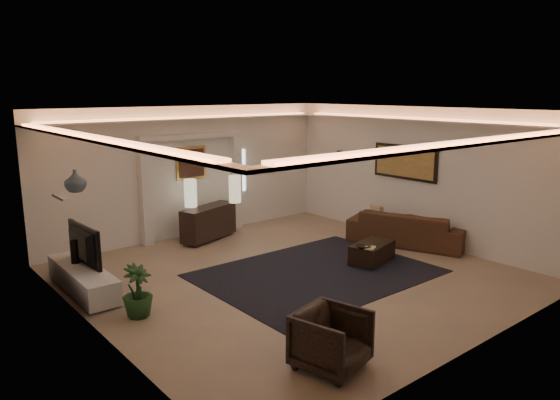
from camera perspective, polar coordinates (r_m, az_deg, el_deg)
floor at (r=9.42m, az=1.39°, el=-8.21°), size 7.00×7.00×0.00m
ceiling at (r=8.86m, az=1.48°, el=9.71°), size 7.00×7.00×0.00m
wall_back at (r=11.86m, az=-9.69°, el=3.05°), size 7.00×0.00×7.00m
wall_front at (r=6.85m, az=20.98°, el=-4.05°), size 7.00×0.00×7.00m
wall_left at (r=7.30m, az=-19.89°, el=-3.01°), size 0.00×7.00×7.00m
wall_right at (r=11.59m, az=14.67°, el=2.63°), size 0.00×7.00×7.00m
cove_soffit at (r=8.87m, az=1.47°, el=7.90°), size 7.00×7.00×0.04m
daylight_slit at (r=12.57m, az=-4.28°, el=3.22°), size 0.25×0.03×1.00m
area_rug at (r=9.53m, az=4.02°, el=-7.95°), size 4.00×3.00×0.01m
pilaster_left at (r=11.31m, az=-14.43°, el=0.62°), size 0.22×0.20×2.20m
pilaster_right at (r=12.43m, az=-4.81°, el=1.95°), size 0.22×0.20×2.20m
alcove_header at (r=11.68m, az=-9.59°, el=6.88°), size 2.52×0.20×0.12m
painting_frame at (r=11.80m, az=-9.66°, el=3.99°), size 0.74×0.04×0.74m
painting_canvas at (r=11.78m, az=-9.59°, el=3.98°), size 0.62×0.02×0.62m
art_panel_frame at (r=11.70m, az=13.46°, el=4.02°), size 0.04×1.64×0.74m
art_panel_gold at (r=11.68m, az=13.39°, el=4.01°), size 0.02×1.50×0.62m
wall_sconce at (r=12.87m, az=6.46°, el=4.86°), size 0.12×0.12×0.22m
wall_niche at (r=8.58m, az=-22.78°, el=0.29°), size 0.10×0.55×0.04m
console at (r=11.59m, az=-7.78°, el=-2.40°), size 1.47×0.87×0.70m
lamp_left at (r=11.47m, az=-9.73°, el=0.93°), size 0.35×0.35×0.60m
lamp_right at (r=11.80m, az=-4.94°, el=1.36°), size 0.34×0.34×0.61m
media_ledge at (r=9.20m, az=-20.68°, el=-8.01°), size 0.54×2.06×0.39m
tv at (r=9.16m, az=-21.22°, el=-4.48°), size 1.16×0.21×0.66m
figurine at (r=9.34m, az=-21.45°, el=-5.10°), size 0.19×0.19×0.39m
ginger_jar at (r=8.79m, az=-21.41°, el=1.95°), size 0.38×0.38×0.35m
plant at (r=7.95m, az=-15.28°, el=-9.56°), size 0.56×0.56×0.78m
sofa at (r=11.48m, az=13.69°, el=-2.99°), size 2.61×1.77×0.71m
throw_blanket at (r=11.20m, az=14.45°, el=-2.37°), size 0.60×0.55×0.05m
throw_pillow at (r=11.84m, az=10.46°, el=-1.43°), size 0.17×0.36×0.35m
coffee_table at (r=10.19m, az=9.99°, el=-5.61°), size 1.06×0.75×0.36m
bowl at (r=9.77m, az=9.08°, el=-4.90°), size 0.32×0.32×0.06m
magazine at (r=9.78m, az=9.75°, el=-5.00°), size 0.28×0.25×0.03m
armchair at (r=6.40m, az=5.61°, el=-14.92°), size 0.93×0.95×0.71m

